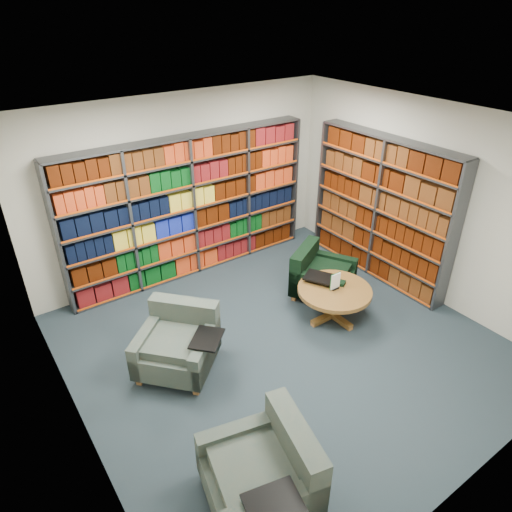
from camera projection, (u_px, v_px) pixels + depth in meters
room_shell at (286, 251)px, 5.23m from camera, size 5.02×5.02×2.82m
bookshelf_back at (191, 208)px, 7.04m from camera, size 4.00×0.28×2.20m
bookshelf_right at (381, 210)px, 6.98m from camera, size 0.28×2.50×2.20m
chair_teal_left at (179, 343)px, 5.48m from camera, size 1.20×1.20×0.77m
chair_green_right at (318, 276)px, 6.82m from camera, size 1.10×1.10×0.73m
chair_teal_front at (268, 473)px, 3.97m from camera, size 1.06×1.15×0.81m
coffee_table at (334, 295)px, 6.25m from camera, size 1.01×1.01×0.71m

